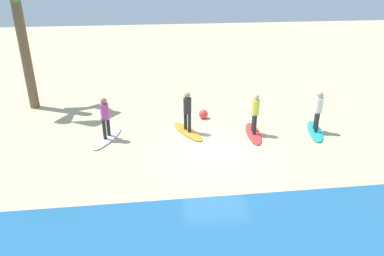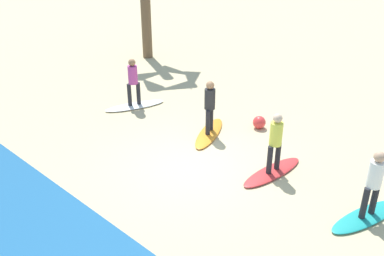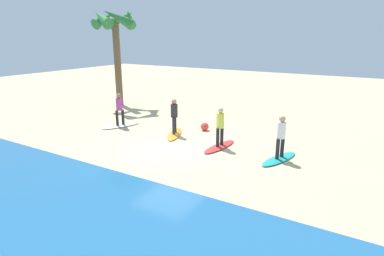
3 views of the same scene
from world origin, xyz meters
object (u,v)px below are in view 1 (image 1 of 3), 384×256
object	(u,v)px
surfer_red	(255,110)
surfer_orange	(187,109)
surfboard_white	(107,138)
surfboard_red	(253,133)
surfer_teal	(318,108)
surfboard_orange	(188,131)
surfboard_teal	(315,131)
beach_ball	(203,114)
surfer_white	(105,115)

from	to	relation	value
surfer_red	surfer_orange	size ratio (longest dim) A/B	1.00
surfboard_white	surfboard_red	bearing A→B (deg)	109.97
surfer_teal	surfboard_red	size ratio (longest dim) A/B	0.78
surfer_teal	surfboard_orange	xyz separation A→B (m)	(5.19, -0.61, -0.99)
surfboard_red	surfboard_white	bearing A→B (deg)	-86.18
surfboard_teal	beach_ball	xyz separation A→B (m)	(4.32, -1.99, 0.16)
surfboard_red	surfboard_white	world-z (taller)	same
surfer_red	surfboard_orange	world-z (taller)	surfer_red
surfer_red	beach_ball	bearing A→B (deg)	-46.99
surfboard_orange	surfer_red	bearing A→B (deg)	55.27
surfboard_teal	beach_ball	bearing A→B (deg)	-98.93
surfboard_orange	surfer_orange	distance (m)	0.99
surfboard_orange	surfboard_white	size ratio (longest dim) A/B	1.00
beach_ball	surfboard_orange	bearing A→B (deg)	57.88
surfboard_teal	surfer_white	distance (m)	8.46
surfer_red	surfboard_white	world-z (taller)	surfer_red
surfer_orange	beach_ball	distance (m)	1.83
surfer_white	surfboard_white	bearing A→B (deg)	165.96
surfboard_teal	surfboard_red	size ratio (longest dim) A/B	1.00
surfer_orange	surfboard_teal	bearing A→B (deg)	173.33
surfboard_orange	beach_ball	xyz separation A→B (m)	(-0.87, -1.38, 0.16)
surfboard_teal	surfer_white	world-z (taller)	surfer_white
surfer_teal	surfboard_orange	bearing A→B (deg)	-6.67
surfboard_red	surfer_red	xyz separation A→B (m)	(0.00, 0.00, 0.99)
surfboard_orange	beach_ball	size ratio (longest dim) A/B	5.22
surfboard_teal	surfboard_red	world-z (taller)	same
surfboard_orange	beach_ball	distance (m)	1.64
surfboard_red	surfer_orange	world-z (taller)	surfer_orange
surfboard_teal	surfer_white	size ratio (longest dim) A/B	1.28
surfboard_red	surfer_orange	bearing A→B (deg)	-94.46
surfer_teal	surfboard_white	world-z (taller)	surfer_teal
surfer_red	surfer_orange	xyz separation A→B (m)	(2.63, -0.51, 0.00)
surfboard_teal	surfer_red	bearing A→B (deg)	-76.52
surfboard_white	beach_ball	distance (m)	4.38
surfboard_white	surfer_white	bearing A→B (deg)	-81.44
surfboard_red	surfboard_orange	xyz separation A→B (m)	(2.63, -0.51, 0.00)
surfer_white	surfer_teal	bearing A→B (deg)	177.49
surfboard_orange	surfer_teal	bearing A→B (deg)	59.49
surfer_orange	beach_ball	bearing A→B (deg)	-122.12
surfboard_teal	surfboard_orange	size ratio (longest dim) A/B	1.00
surfer_teal	surfer_orange	bearing A→B (deg)	-6.67
surfboard_teal	surfer_teal	bearing A→B (deg)	0.00
surfboard_teal	surfboard_red	bearing A→B (deg)	-76.52
surfer_teal	beach_ball	bearing A→B (deg)	-24.69
surfboard_white	surfer_white	distance (m)	0.99
surfer_teal	surfboard_red	bearing A→B (deg)	-2.28
surfboard_red	surfer_orange	size ratio (longest dim) A/B	1.28
surfboard_teal	surfer_teal	xyz separation A→B (m)	(0.00, 0.00, 0.99)
surfboard_orange	surfer_orange	xyz separation A→B (m)	(-0.00, 0.00, 0.99)
surfboard_red	surfer_orange	distance (m)	2.85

